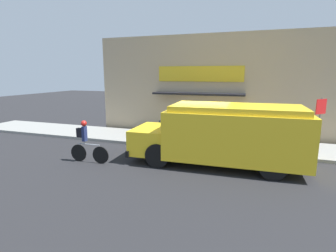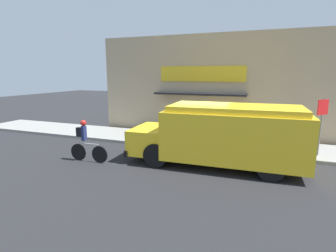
# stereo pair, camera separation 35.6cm
# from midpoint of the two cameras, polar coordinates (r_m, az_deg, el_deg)

# --- Properties ---
(ground_plane) EXTENTS (70.00, 70.00, 0.00)m
(ground_plane) POSITION_cam_midpoint_polar(r_m,az_deg,el_deg) (11.78, 5.92, -5.51)
(ground_plane) COLOR #232326
(sidewalk) EXTENTS (28.00, 2.78, 0.14)m
(sidewalk) POSITION_cam_midpoint_polar(r_m,az_deg,el_deg) (13.07, 7.32, -3.54)
(sidewalk) COLOR gray
(sidewalk) RESTS_ON ground_plane
(storefront) EXTENTS (13.33, 1.01, 5.48)m
(storefront) POSITION_cam_midpoint_polar(r_m,az_deg,el_deg) (14.39, 8.90, 8.53)
(storefront) COLOR tan
(storefront) RESTS_ON ground_plane
(school_bus) EXTENTS (6.49, 2.86, 2.28)m
(school_bus) POSITION_cam_midpoint_polar(r_m,az_deg,el_deg) (9.93, 11.18, -1.69)
(school_bus) COLOR yellow
(school_bus) RESTS_ON ground_plane
(cyclist) EXTENTS (1.65, 0.22, 1.65)m
(cyclist) POSITION_cam_midpoint_polar(r_m,az_deg,el_deg) (10.65, -18.32, -3.33)
(cyclist) COLOR black
(cyclist) RESTS_ON ground_plane
(stop_sign_post) EXTENTS (0.45, 0.45, 2.32)m
(stop_sign_post) POSITION_cam_midpoint_polar(r_m,az_deg,el_deg) (12.09, 29.44, 1.76)
(stop_sign_post) COLOR slate
(stop_sign_post) RESTS_ON sidewalk
(trash_bin) EXTENTS (0.46, 0.46, 0.84)m
(trash_bin) POSITION_cam_midpoint_polar(r_m,az_deg,el_deg) (13.80, -1.84, -0.57)
(trash_bin) COLOR #2D5138
(trash_bin) RESTS_ON sidewalk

